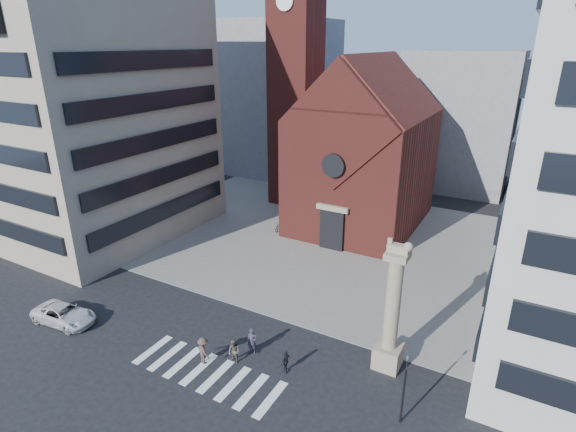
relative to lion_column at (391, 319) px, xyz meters
The scene contains 22 objects.
ground 11.01m from the lion_column, 163.32° to the right, with size 120.00×120.00×0.00m, color black.
piazza 19.18m from the lion_column, 122.03° to the left, with size 46.00×30.00×0.05m, color gray.
zebra_crossing 11.72m from the lion_column, 147.61° to the right, with size 10.20×3.20×0.01m, color white, non-canonical shape.
church 24.62m from the lion_column, 114.43° to the left, with size 12.00×16.65×18.00m.
campanile 34.29m from the lion_column, 128.68° to the left, with size 5.50×5.50×31.20m.
building_left 36.01m from the lion_column, 168.37° to the left, with size 18.00×20.00×26.00m, color gray.
bg_block_left 48.23m from the lion_column, 129.04° to the left, with size 16.00×14.00×22.00m, color gray.
bg_block_mid 42.55m from the lion_column, 95.45° to the left, with size 14.00×12.00×18.00m, color gray.
lion_column is the anchor object (origin of this frame).
traffic_light 4.62m from the lion_column, 63.54° to the right, with size 0.13×0.16×4.30m.
white_car 23.01m from the lion_column, 162.66° to the right, with size 2.21×4.78×1.33m, color silver.
pedestrian_0 9.00m from the lion_column, 159.40° to the right, with size 0.66×0.43×1.81m, color #332B3C.
pedestrian_1 9.95m from the lion_column, 152.56° to the right, with size 0.82×0.64×1.69m, color #4E463F.
pedestrian_2 6.94m from the lion_column, 146.04° to the right, with size 0.90×0.38×1.54m, color #23242A.
pedestrian_3 11.80m from the lion_column, 152.30° to the right, with size 1.19×0.68×1.84m, color #46372F.
scooter_0 22.93m from the lion_column, 137.34° to the left, with size 0.65×1.87×0.98m, color black.
scooter_1 21.64m from the lion_column, 134.06° to the left, with size 0.51×1.81×1.09m, color black.
scooter_2 20.44m from the lion_column, 130.37° to the left, with size 0.65×1.87×0.98m, color black.
scooter_3 19.32m from the lion_column, 126.22° to the left, with size 0.51×1.81×1.09m, color black.
scooter_4 18.33m from the lion_column, 121.59° to the left, with size 0.65×1.87×0.98m, color black.
scooter_5 17.45m from the lion_column, 116.45° to the left, with size 0.51×1.81×1.09m, color black.
scooter_6 16.75m from the lion_column, 110.80° to the left, with size 0.65×1.87×0.98m, color black.
Camera 1 is at (15.71, -19.97, 18.98)m, focal length 28.00 mm.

